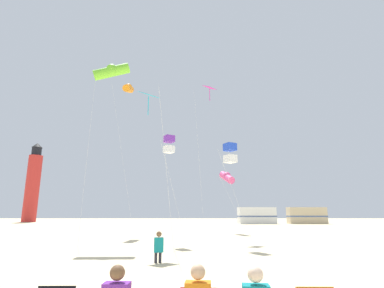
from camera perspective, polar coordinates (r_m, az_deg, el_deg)
name	(u,v)px	position (r m, az deg, el deg)	size (l,w,h in m)	color
kite_flyer_standing	(159,246)	(11.86, -6.20, -18.72)	(0.39, 0.54, 1.16)	#147F84
kite_box_violet	(170,144)	(19.90, -4.24, -0.06)	(1.64, 1.59, 6.83)	silver
kite_tube_rainbow	(228,177)	(29.54, 6.74, -6.22)	(2.47, 2.87, 5.93)	silver
kite_diamond_magenta	(209,94)	(25.69, 3.30, 9.40)	(1.93, 1.93, 12.38)	silver
kite_tube_lime	(112,71)	(22.02, -14.86, 13.16)	(2.67, 2.24, 12.05)	silver
kite_diamond_cyan	(150,100)	(17.10, -7.89, 8.24)	(2.08, 2.19, 8.49)	silver
kite_tube_orange	(129,89)	(31.16, -11.82, 10.22)	(2.66, 2.61, 14.64)	silver
kite_box_blue	(231,153)	(17.75, 7.35, -1.71)	(1.88, 1.46, 5.82)	silver
lighthouse_distant	(34,184)	(73.06, -27.77, -6.73)	(2.80, 2.80, 16.80)	red
rv_van_white	(257,216)	(54.98, 12.28, -13.09)	(6.61, 2.85, 2.80)	white
rv_van_tan	(307,216)	(57.53, 21.00, -12.52)	(6.49, 2.47, 2.80)	#C6B28C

